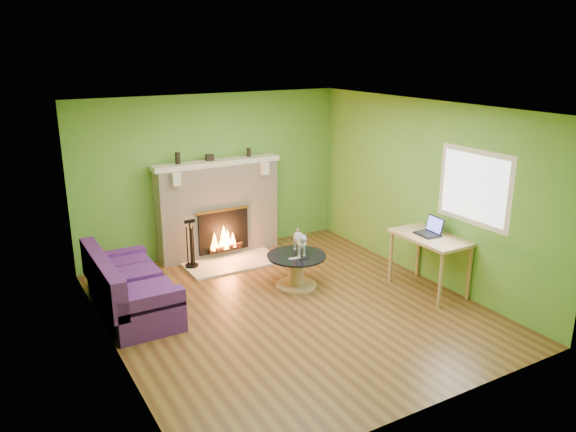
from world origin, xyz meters
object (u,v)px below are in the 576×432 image
object	(u,v)px
sofa	(128,289)
cat	(299,241)
desk	(430,243)
coffee_table	(296,268)

from	to	relation	value
sofa	cat	xyz separation A→B (m)	(2.37, -0.35, 0.34)
desk	coffee_table	bearing A→B (deg)	145.48
coffee_table	cat	size ratio (longest dim) A/B	1.49
coffee_table	desk	world-z (taller)	desk
desk	sofa	bearing A→B (deg)	159.19
sofa	desk	distance (m)	4.10
coffee_table	cat	world-z (taller)	cat
sofa	desk	size ratio (longest dim) A/B	1.63
sofa	coffee_table	world-z (taller)	sofa
desk	cat	distance (m)	1.82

